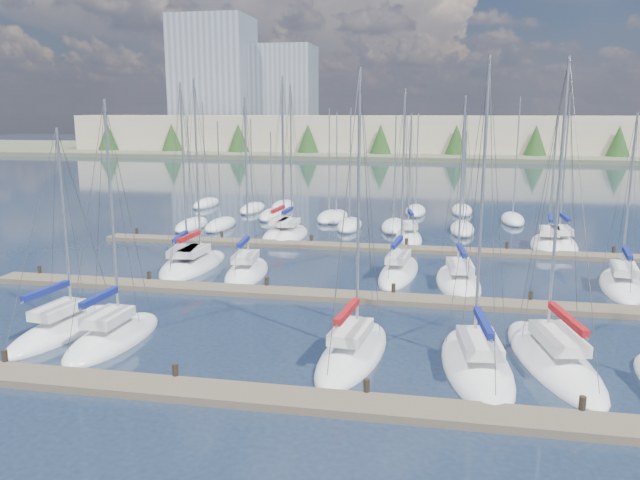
% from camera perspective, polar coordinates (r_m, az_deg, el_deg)
% --- Properties ---
extents(ground, '(400.00, 400.00, 0.00)m').
position_cam_1_polar(ground, '(80.84, 6.20, 3.73)').
color(ground, '#233046').
rests_on(ground, ground).
extents(dock_near, '(44.00, 1.93, 1.10)m').
position_cam_1_polar(dock_near, '(25.28, -5.31, -14.10)').
color(dock_near, '#6B5E4C').
rests_on(dock_near, ground).
extents(dock_mid, '(44.00, 1.93, 1.10)m').
position_cam_1_polar(dock_mid, '(38.03, 0.58, -5.08)').
color(dock_mid, '#6B5E4C').
rests_on(dock_mid, ground).
extents(dock_far, '(44.00, 1.93, 1.10)m').
position_cam_1_polar(dock_far, '(51.43, 3.38, -0.64)').
color(dock_far, '#6B5E4C').
rests_on(dock_far, ground).
extents(sailboat_n, '(3.08, 8.48, 14.95)m').
position_cam_1_polar(sailboat_n, '(57.31, -3.51, 0.69)').
color(sailboat_n, white).
rests_on(sailboat_n, ground).
extents(sailboat_q, '(3.97, 8.51, 11.93)m').
position_cam_1_polar(sailboat_q, '(55.84, 20.14, -0.34)').
color(sailboat_q, white).
rests_on(sailboat_q, ground).
extents(sailboat_r, '(2.60, 8.20, 13.38)m').
position_cam_1_polar(sailboat_r, '(56.68, 21.13, -0.22)').
color(sailboat_r, white).
rests_on(sailboat_r, ground).
extents(sailboat_l, '(3.49, 8.68, 12.84)m').
position_cam_1_polar(sailboat_l, '(41.91, 12.53, -3.73)').
color(sailboat_l, white).
rests_on(sailboat_l, ground).
extents(sailboat_o, '(2.79, 7.57, 14.19)m').
position_cam_1_polar(sailboat_o, '(56.42, -2.75, 0.51)').
color(sailboat_o, white).
rests_on(sailboat_o, ground).
extents(sailboat_k, '(3.23, 8.99, 13.37)m').
position_cam_1_polar(sailboat_k, '(43.66, 7.22, -2.90)').
color(sailboat_k, white).
rests_on(sailboat_k, ground).
extents(sailboat_f, '(4.58, 10.43, 14.18)m').
position_cam_1_polar(sailboat_f, '(30.48, 20.50, -10.15)').
color(sailboat_f, white).
rests_on(sailboat_f, ground).
extents(sailboat_d, '(3.62, 8.66, 13.73)m').
position_cam_1_polar(sailboat_d, '(29.29, 3.02, -10.26)').
color(sailboat_d, white).
rests_on(sailboat_d, ground).
extents(sailboat_m, '(3.87, 8.74, 11.83)m').
position_cam_1_polar(sailboat_m, '(44.58, 25.87, -3.72)').
color(sailboat_m, white).
rests_on(sailboat_m, ground).
extents(sailboat_e, '(3.82, 9.24, 14.15)m').
position_cam_1_polar(sailboat_e, '(28.84, 14.11, -10.99)').
color(sailboat_e, white).
rests_on(sailboat_e, ground).
extents(sailboat_j, '(3.34, 7.76, 12.82)m').
position_cam_1_polar(sailboat_j, '(43.58, -6.70, -2.93)').
color(sailboat_j, white).
rests_on(sailboat_j, ground).
extents(sailboat_h, '(4.34, 8.64, 13.83)m').
position_cam_1_polar(sailboat_h, '(46.10, -12.20, -2.31)').
color(sailboat_h, white).
rests_on(sailboat_h, ground).
extents(sailboat_i, '(2.84, 8.76, 14.12)m').
position_cam_1_polar(sailboat_i, '(46.00, -11.20, -2.28)').
color(sailboat_i, white).
rests_on(sailboat_i, ground).
extents(sailboat_b, '(3.37, 8.14, 11.09)m').
position_cam_1_polar(sailboat_b, '(34.76, -22.34, -7.58)').
color(sailboat_b, white).
rests_on(sailboat_b, ground).
extents(sailboat_p, '(3.29, 7.00, 11.72)m').
position_cam_1_polar(sailboat_p, '(55.69, 8.11, 0.26)').
color(sailboat_p, white).
rests_on(sailboat_p, ground).
extents(sailboat_c, '(3.12, 7.49, 12.44)m').
position_cam_1_polar(sailboat_c, '(32.74, -18.38, -8.46)').
color(sailboat_c, white).
rests_on(sailboat_c, ground).
extents(distant_boats, '(36.93, 20.75, 13.30)m').
position_cam_1_polar(distant_boats, '(65.40, 1.20, 2.17)').
color(distant_boats, '#9EA0A5').
rests_on(distant_boats, ground).
extents(shoreline, '(400.00, 60.00, 38.00)m').
position_cam_1_polar(shoreline, '(170.77, 4.32, 10.44)').
color(shoreline, '#666B51').
rests_on(shoreline, ground).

